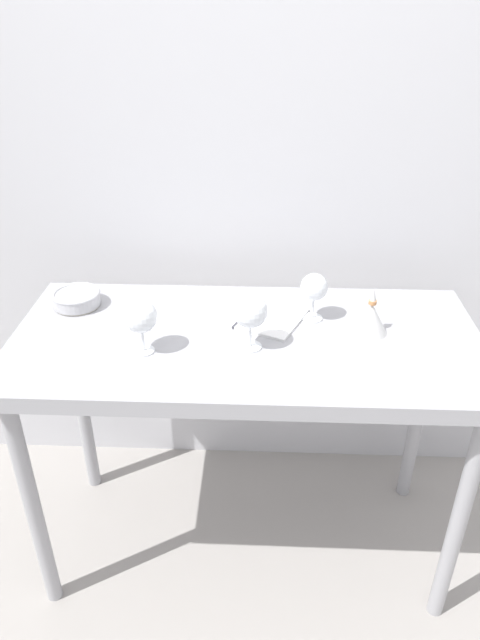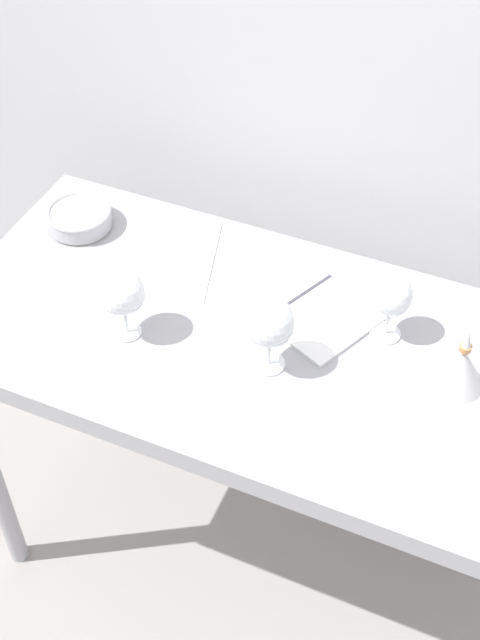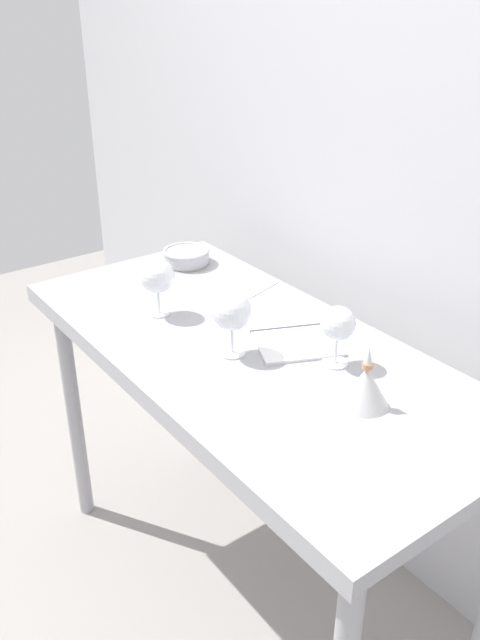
# 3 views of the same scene
# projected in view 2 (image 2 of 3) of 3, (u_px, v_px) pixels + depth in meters

# --- Properties ---
(ground_plane) EXTENTS (6.00, 6.00, 0.00)m
(ground_plane) POSITION_uv_depth(u_px,v_px,m) (266.00, 560.00, 2.40)
(ground_plane) COLOR gray
(back_wall) EXTENTS (3.80, 0.04, 2.60)m
(back_wall) POSITION_uv_depth(u_px,v_px,m) (368.00, 52.00, 1.79)
(back_wall) COLOR silver
(back_wall) RESTS_ON ground_plane
(steel_counter) EXTENTS (1.40, 0.65, 0.90)m
(steel_counter) POSITION_uv_depth(u_px,v_px,m) (273.00, 376.00, 1.83)
(steel_counter) COLOR #9C9CA1
(steel_counter) RESTS_ON ground_plane
(wine_glass_far_right) EXTENTS (0.08, 0.08, 0.15)m
(wine_glass_far_right) POSITION_uv_depth(u_px,v_px,m) (391.00, 297.00, 1.70)
(wine_glass_far_right) COLOR white
(wine_glass_far_right) RESTS_ON steel_counter
(wine_glass_near_center) EXTENTS (0.10, 0.10, 0.17)m
(wine_glass_near_center) POSITION_uv_depth(u_px,v_px,m) (270.00, 324.00, 1.63)
(wine_glass_near_center) COLOR white
(wine_glass_near_center) RESTS_ON steel_counter
(wine_glass_near_left) EXTENTS (0.09, 0.09, 0.16)m
(wine_glass_near_left) POSITION_uv_depth(u_px,v_px,m) (122.00, 293.00, 1.70)
(wine_glass_near_left) COLOR white
(wine_glass_near_left) RESTS_ON steel_counter
(open_notebook) EXTENTS (0.39, 0.33, 0.01)m
(open_notebook) POSITION_uv_depth(u_px,v_px,m) (298.00, 300.00, 1.84)
(open_notebook) COLOR white
(open_notebook) RESTS_ON steel_counter
(tasting_sheet_upper) EXTENTS (0.22, 0.30, 0.00)m
(tasting_sheet_upper) POSITION_uv_depth(u_px,v_px,m) (181.00, 257.00, 1.94)
(tasting_sheet_upper) COLOR white
(tasting_sheet_upper) RESTS_ON steel_counter
(tasting_bowl) EXTENTS (0.15, 0.15, 0.05)m
(tasting_bowl) POSITION_uv_depth(u_px,v_px,m) (79.00, 217.00, 2.00)
(tasting_bowl) COLOR beige
(tasting_bowl) RESTS_ON steel_counter
(decanter_funnel) EXTENTS (0.11, 0.11, 0.14)m
(decanter_funnel) POSITION_uv_depth(u_px,v_px,m) (460.00, 366.00, 1.65)
(decanter_funnel) COLOR silver
(decanter_funnel) RESTS_ON steel_counter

